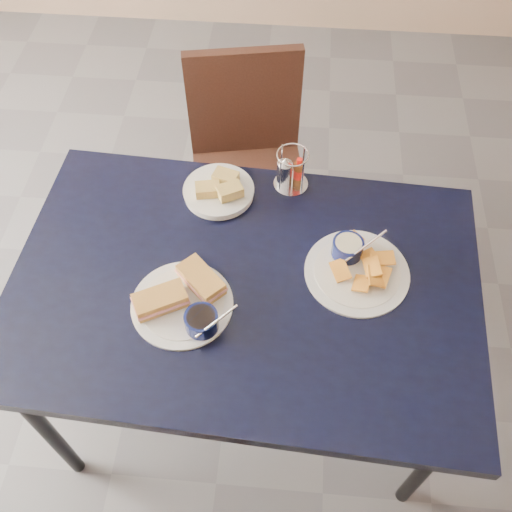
# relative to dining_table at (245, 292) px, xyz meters

# --- Properties ---
(ground) EXTENTS (6.00, 6.00, 0.00)m
(ground) POSITION_rel_dining_table_xyz_m (-0.08, -0.06, -0.69)
(ground) COLOR #545459
(ground) RESTS_ON ground
(dining_table) EXTENTS (1.37, 0.95, 0.75)m
(dining_table) POSITION_rel_dining_table_xyz_m (0.00, 0.00, 0.00)
(dining_table) COLOR black
(dining_table) RESTS_ON ground
(chair_far) EXTENTS (0.50, 0.48, 0.91)m
(chair_far) POSITION_rel_dining_table_xyz_m (-0.05, 0.75, -0.17)
(chair_far) COLOR black
(chair_far) RESTS_ON ground
(sandwich_plate) EXTENTS (0.30, 0.28, 0.12)m
(sandwich_plate) POSITION_rel_dining_table_xyz_m (-0.15, -0.09, 0.08)
(sandwich_plate) COLOR white
(sandwich_plate) RESTS_ON dining_table
(plantain_plate) EXTENTS (0.30, 0.30, 0.12)m
(plantain_plate) POSITION_rel_dining_table_xyz_m (0.31, 0.07, 0.08)
(plantain_plate) COLOR white
(plantain_plate) RESTS_ON dining_table
(bread_basket) EXTENTS (0.22, 0.22, 0.07)m
(bread_basket) POSITION_rel_dining_table_xyz_m (-0.11, 0.32, 0.08)
(bread_basket) COLOR white
(bread_basket) RESTS_ON dining_table
(condiment_caddy) EXTENTS (0.11, 0.11, 0.14)m
(condiment_caddy) POSITION_rel_dining_table_xyz_m (0.11, 0.38, 0.12)
(condiment_caddy) COLOR silver
(condiment_caddy) RESTS_ON dining_table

